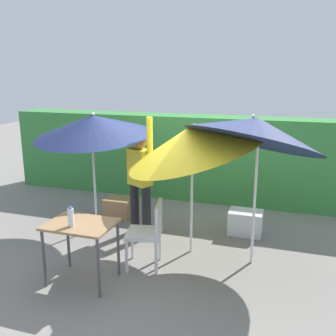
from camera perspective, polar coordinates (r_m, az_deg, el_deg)
The scene contains 11 objects.
ground_plane at distance 5.85m, azimuth -0.93°, elevation -11.21°, with size 24.00×24.00×0.00m, color gray.
hedge_row at distance 7.70m, azimuth 4.67°, elevation 1.59°, with size 8.00×0.70×1.67m, color #38843D.
umbrella_rainbow at distance 4.90m, azimuth 12.98°, elevation 5.53°, with size 1.88×1.79×2.32m.
umbrella_orange at distance 5.06m, azimuth 3.81°, elevation 4.39°, with size 2.01×1.95×2.20m.
umbrella_yellow at distance 6.00m, azimuth -11.21°, elevation 6.26°, with size 1.83×1.85×1.98m.
person_vendor at distance 5.86m, azimuth -4.20°, elevation -1.42°, with size 0.53×0.36×1.88m.
chair_plastic at distance 5.01m, azimuth -2.87°, elevation -9.29°, with size 0.52×0.52×0.89m.
cooler_box at distance 6.23m, azimuth 11.51°, elevation -7.98°, with size 0.52×0.38×0.38m, color silver.
crate_cardboard at distance 6.84m, azimuth -7.34°, elevation -5.90°, with size 0.47×0.38×0.35m, color #9E7A4C.
folding_table at distance 4.73m, azimuth -12.92°, elevation -9.09°, with size 0.80×0.60×0.76m.
bottle_water at distance 4.58m, azimuth -14.34°, elevation -7.14°, with size 0.07×0.07×0.24m.
Camera 1 is at (1.72, -5.00, 2.50)m, focal length 40.73 mm.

